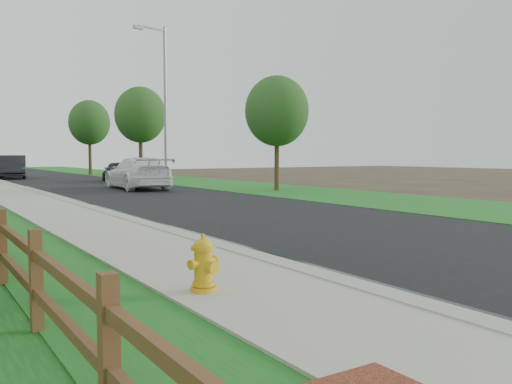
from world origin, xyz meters
TOP-DOWN VIEW (x-y plane):
  - ground at (0.00, 0.00)m, footprint 120.00×120.00m
  - road at (4.60, 35.00)m, footprint 8.00×90.00m
  - curb at (0.40, 35.00)m, footprint 0.40×90.00m
  - wet_gutter at (0.75, 35.00)m, footprint 0.50×90.00m
  - verge_far at (11.50, 35.00)m, footprint 6.00×90.00m
  - fire_hydrant at (-1.51, 3.13)m, footprint 0.49×0.40m
  - white_suv at (5.53, 24.49)m, footprint 2.61×5.86m
  - dark_car_mid at (7.20, 32.74)m, footprint 2.20×4.27m
  - dark_car_far at (2.00, 41.85)m, footprint 2.79×5.61m
  - streetlight at (8.52, 28.09)m, footprint 2.20×0.59m
  - tree_near_right at (11.01, 19.47)m, footprint 3.22×3.22m
  - tree_mid_right at (9.99, 35.82)m, footprint 3.80×3.80m
  - tree_far_right at (9.00, 45.81)m, footprint 3.62×3.62m

SIDE VIEW (x-z plane):
  - ground at x=0.00m, z-range 0.00..0.00m
  - road at x=4.60m, z-range 0.00..0.02m
  - verge_far at x=11.50m, z-range 0.00..0.04m
  - wet_gutter at x=0.75m, z-range 0.02..0.02m
  - curb at x=0.40m, z-range 0.00..0.12m
  - fire_hydrant at x=-1.51m, z-range 0.07..0.81m
  - dark_car_mid at x=7.20m, z-range 0.02..1.41m
  - white_suv at x=5.53m, z-range 0.02..1.69m
  - dark_car_far at x=2.00m, z-range 0.02..1.79m
  - tree_near_right at x=11.01m, z-range 1.11..6.91m
  - tree_far_right at x=9.00m, z-range 1.33..8.00m
  - tree_mid_right at x=9.99m, z-range 1.34..8.22m
  - streetlight at x=8.52m, z-range 0.64..10.21m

